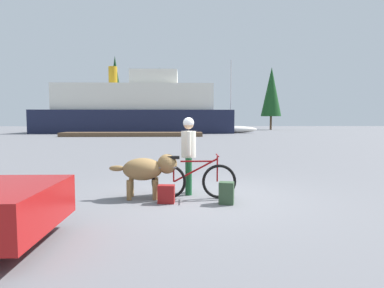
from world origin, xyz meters
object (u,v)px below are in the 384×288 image
at_px(backpack, 226,193).
at_px(handbag_pannier, 166,194).
at_px(ferry_boat, 137,110).
at_px(dog, 148,169).
at_px(bicycle, 193,180).
at_px(person_cyclist, 189,148).
at_px(sailboat_moored, 230,129).

xyz_separation_m(backpack, handbag_pannier, (-1.16, 0.09, -0.04)).
bearing_deg(ferry_boat, handbag_pannier, -81.18).
relative_size(dog, backpack, 3.27).
height_order(backpack, ferry_boat, ferry_boat).
distance_m(bicycle, person_cyclist, 0.77).
bearing_deg(handbag_pannier, person_cyclist, 60.46).
height_order(person_cyclist, backpack, person_cyclist).
distance_m(ferry_boat, sailboat_moored, 12.30).
bearing_deg(backpack, sailboat_moored, 81.38).
relative_size(bicycle, dog, 1.25).
distance_m(dog, sailboat_moored, 34.27).
bearing_deg(dog, person_cyclist, 23.75).
height_order(person_cyclist, ferry_boat, ferry_boat).
height_order(bicycle, handbag_pannier, bicycle).
distance_m(dog, ferry_boat, 35.93).
distance_m(bicycle, backpack, 0.78).
distance_m(dog, handbag_pannier, 0.72).
xyz_separation_m(dog, ferry_boat, (-5.18, 35.48, 2.34)).
bearing_deg(person_cyclist, backpack, -51.11).
height_order(bicycle, dog, dog).
bearing_deg(dog, backpack, -18.25).
relative_size(bicycle, ferry_boat, 0.07).
bearing_deg(bicycle, person_cyclist, 101.48).
bearing_deg(backpack, bicycle, 144.84).
relative_size(person_cyclist, dog, 1.20).
bearing_deg(person_cyclist, ferry_boat, 99.73).
relative_size(bicycle, sailboat_moored, 0.19).
relative_size(ferry_boat, sailboat_moored, 2.69).
distance_m(backpack, handbag_pannier, 1.17).
relative_size(person_cyclist, sailboat_moored, 0.19).
bearing_deg(handbag_pannier, bicycle, 32.62).
relative_size(handbag_pannier, ferry_boat, 0.01).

